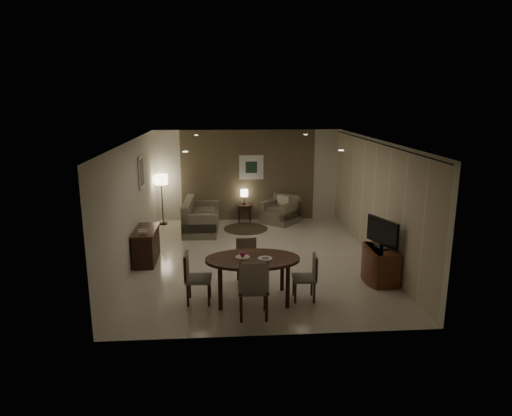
{
  "coord_description": "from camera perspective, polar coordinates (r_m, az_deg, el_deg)",
  "views": [
    {
      "loc": [
        -0.74,
        -9.92,
        3.62
      ],
      "look_at": [
        0.0,
        0.2,
        1.15
      ],
      "focal_mm": 32.0,
      "sensor_mm": 36.0,
      "label": 1
    }
  ],
  "objects": [
    {
      "name": "chair_left",
      "position": [
        8.34,
        -7.18,
        -8.68
      ],
      "size": [
        0.46,
        0.46,
        0.92
      ],
      "primitive_type": null,
      "rotation": [
        0.0,
        0.0,
        1.54
      ],
      "color": "#78725C",
      "rests_on": "floor"
    },
    {
      "name": "taupe_accent",
      "position": [
        13.61,
        -1.01,
        4.09
      ],
      "size": [
        3.96,
        0.03,
        2.7
      ],
      "primitive_type": "cube",
      "color": "brown",
      "rests_on": "wall_back"
    },
    {
      "name": "table_lamp",
      "position": [
        13.49,
        -1.48,
        1.48
      ],
      "size": [
        0.22,
        0.22,
        0.5
      ],
      "primitive_type": null,
      "color": "#FFEAC1",
      "rests_on": "side_table"
    },
    {
      "name": "round_rug",
      "position": [
        12.9,
        -1.29,
        -2.58
      ],
      "size": [
        1.24,
        1.24,
        0.01
      ],
      "primitive_type": "cylinder",
      "color": "#433B25",
      "rests_on": "floor"
    },
    {
      "name": "flat_tv",
      "position": [
        9.35,
        15.52,
        -2.98
      ],
      "size": [
        0.36,
        0.85,
        0.6
      ],
      "primitive_type": null,
      "rotation": [
        0.0,
        0.0,
        0.35
      ],
      "color": "black",
      "rests_on": "tv_cabinet"
    },
    {
      "name": "art_left_canvas",
      "position": [
        11.43,
        -14.08,
        4.36
      ],
      "size": [
        0.01,
        0.46,
        0.64
      ],
      "primitive_type": "cube",
      "color": "gray",
      "rests_on": "wall_left"
    },
    {
      "name": "sofa",
      "position": [
        12.71,
        -6.86,
        -0.96
      ],
      "size": [
        1.84,
        0.97,
        0.85
      ],
      "primitive_type": null,
      "rotation": [
        0.0,
        0.0,
        1.54
      ],
      "color": "#78725C",
      "rests_on": "floor"
    },
    {
      "name": "telephone",
      "position": [
        10.17,
        -13.93,
        -2.82
      ],
      "size": [
        0.2,
        0.14,
        0.09
      ],
      "primitive_type": null,
      "color": "white",
      "rests_on": "console_desk"
    },
    {
      "name": "art_left_frame",
      "position": [
        11.43,
        -14.15,
        4.36
      ],
      "size": [
        0.03,
        0.6,
        0.8
      ],
      "primitive_type": "cube",
      "color": "silver",
      "rests_on": "wall_left"
    },
    {
      "name": "chair_near",
      "position": [
        7.74,
        -0.35,
        -9.9
      ],
      "size": [
        0.52,
        0.52,
        1.04
      ],
      "primitive_type": null,
      "rotation": [
        0.0,
        0.0,
        3.12
      ],
      "color": "#78725C",
      "rests_on": "floor"
    },
    {
      "name": "downlight_fr",
      "position": [
        11.95,
        6.23,
        9.12
      ],
      "size": [
        0.1,
        0.1,
        0.01
      ],
      "primitive_type": "cylinder",
      "color": "white",
      "rests_on": "ceiling"
    },
    {
      "name": "room_shell",
      "position": [
        10.59,
        -0.08,
        1.31
      ],
      "size": [
        5.5,
        7.0,
        2.7
      ],
      "color": "beige",
      "rests_on": "ground"
    },
    {
      "name": "floor_lamp",
      "position": [
        13.47,
        -11.66,
        1.03
      ],
      "size": [
        0.37,
        0.37,
        1.47
      ],
      "primitive_type": null,
      "color": "#FFE5B7",
      "rests_on": "floor"
    },
    {
      "name": "console_desk",
      "position": [
        10.58,
        -13.54,
        -4.57
      ],
      "size": [
        0.48,
        1.2,
        0.75
      ],
      "primitive_type": null,
      "color": "#4A2817",
      "rests_on": "floor"
    },
    {
      "name": "side_table",
      "position": [
        13.6,
        -1.47,
        -0.62
      ],
      "size": [
        0.41,
        0.41,
        0.52
      ],
      "primitive_type": null,
      "color": "black",
      "rests_on": "floor"
    },
    {
      "name": "fruit_apple",
      "position": [
        8.26,
        -1.7,
        -5.81
      ],
      "size": [
        0.09,
        0.09,
        0.09
      ],
      "primitive_type": "sphere",
      "color": "#C01546",
      "rests_on": "plate_a"
    },
    {
      "name": "downlight_fl",
      "position": [
        11.77,
        -7.48,
        9.02
      ],
      "size": [
        0.1,
        0.1,
        0.01
      ],
      "primitive_type": "cylinder",
      "color": "white",
      "rests_on": "ceiling"
    },
    {
      "name": "downlight_nr",
      "position": [
        8.45,
        10.61,
        7.1
      ],
      "size": [
        0.1,
        0.1,
        0.01
      ],
      "primitive_type": "cylinder",
      "color": "white",
      "rests_on": "ceiling"
    },
    {
      "name": "tv_cabinet",
      "position": [
        9.56,
        15.38,
        -6.83
      ],
      "size": [
        0.48,
        0.9,
        0.7
      ],
      "primitive_type": null,
      "color": "brown",
      "rests_on": "floor"
    },
    {
      "name": "art_back_frame",
      "position": [
        13.55,
        -0.59,
        5.12
      ],
      "size": [
        0.72,
        0.03,
        0.72
      ],
      "primitive_type": "cube",
      "color": "silver",
      "rests_on": "wall_back"
    },
    {
      "name": "plate_a",
      "position": [
        8.28,
        -1.69,
        -6.15
      ],
      "size": [
        0.26,
        0.26,
        0.02
      ],
      "primitive_type": "cylinder",
      "color": "white",
      "rests_on": "dining_table"
    },
    {
      "name": "armchair",
      "position": [
        13.43,
        2.98,
        -0.18
      ],
      "size": [
        1.26,
        1.25,
        0.81
      ],
      "primitive_type": null,
      "rotation": [
        0.0,
        0.0,
        -0.71
      ],
      "color": "#78725C",
      "rests_on": "floor"
    },
    {
      "name": "curtain_rod",
      "position": [
        10.54,
        14.92,
        7.89
      ],
      "size": [
        0.03,
        6.8,
        0.03
      ],
      "primitive_type": "cylinder",
      "rotation": [
        1.57,
        0.0,
        0.0
      ],
      "color": "black",
      "rests_on": "wall_right"
    },
    {
      "name": "curtain_wall",
      "position": [
        10.74,
        14.49,
        0.88
      ],
      "size": [
        0.08,
        6.7,
        2.58
      ],
      "primitive_type": null,
      "color": "#C0B296",
      "rests_on": "wall_right"
    },
    {
      "name": "dining_table",
      "position": [
        8.39,
        -0.41,
        -8.87
      ],
      "size": [
        1.71,
        1.07,
        0.8
      ],
      "primitive_type": null,
      "color": "#4A2817",
      "rests_on": "floor"
    },
    {
      "name": "chair_far",
      "position": [
        9.09,
        -1.07,
        -6.79
      ],
      "size": [
        0.45,
        0.45,
        0.88
      ],
      "primitive_type": null,
      "rotation": [
        0.0,
        0.0,
        0.06
      ],
      "color": "#78725C",
      "rests_on": "floor"
    },
    {
      "name": "plate_b",
      "position": [
        8.21,
        1.15,
        -6.32
      ],
      "size": [
        0.26,
        0.26,
        0.02
      ],
      "primitive_type": "cylinder",
      "color": "white",
      "rests_on": "dining_table"
    },
    {
      "name": "downlight_nl",
      "position": [
        8.2,
        -8.84,
        6.97
      ],
      "size": [
        0.1,
        0.1,
        0.01
      ],
      "primitive_type": "cylinder",
      "color": "white",
      "rests_on": "ceiling"
    },
    {
      "name": "art_back_canvas",
      "position": [
        13.54,
        -0.58,
        5.11
      ],
      "size": [
        0.34,
        0.01,
        0.34
      ],
      "primitive_type": "cube",
      "color": "#1C3325",
      "rests_on": "wall_back"
    },
    {
      "name": "chair_right",
      "position": [
        8.44,
        6.01,
        -8.64
      ],
      "size": [
        0.43,
        0.43,
        0.85
      ],
      "primitive_type": null,
      "rotation": [
        0.0,
        0.0,
        -1.63
      ],
      "color": "#78725C",
      "rests_on": "floor"
    },
    {
      "name": "napkin",
      "position": [
        8.2,
        1.15,
        -6.17
      ],
      "size": [
        0.12,
        0.08,
        0.03
      ],
      "primitive_type": "cube",
      "color": "white",
      "rests_on": "plate_b"
    }
  ]
}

